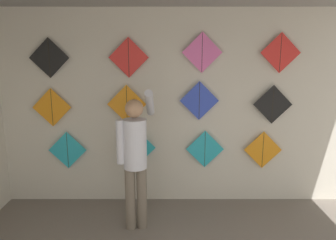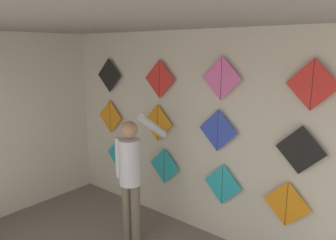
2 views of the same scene
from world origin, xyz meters
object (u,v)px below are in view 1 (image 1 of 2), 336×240
kite_3 (264,150)px  kite_6 (201,101)px  kite_9 (130,57)px  shopkeeper (136,153)px  kite_1 (138,148)px  kite_10 (203,52)px  kite_8 (51,58)px  kite_11 (282,53)px  kite_0 (69,150)px  kite_2 (206,149)px  kite_5 (128,104)px  kite_7 (274,105)px  kite_4 (53,107)px

kite_3 → kite_6: 1.19m
kite_3 → kite_9: size_ratio=1.00×
shopkeeper → kite_6: (0.84, 0.74, 0.53)m
kite_1 → kite_10: bearing=0.0°
kite_8 → kite_11: bearing=0.0°
kite_0 → kite_9: size_ratio=1.00×
kite_0 → kite_6: size_ratio=1.00×
shopkeeper → kite_10: kite_10 is taller
kite_0 → kite_2: 2.00m
kite_8 → shopkeeper: bearing=-31.1°
kite_5 → shopkeeper: bearing=-76.2°
kite_1 → kite_3: size_ratio=1.00×
kite_8 → kite_11: (3.18, 0.00, 0.07)m
kite_5 → kite_7: kite_5 is taller
kite_1 → kite_2: 1.00m
kite_3 → kite_4: (-3.03, 0.00, 0.63)m
kite_11 → kite_5: bearing=180.0°
kite_1 → kite_3: kite_1 is taller
kite_5 → kite_6: kite_6 is taller
kite_1 → kite_4: 1.33m
kite_1 → kite_2: kite_1 is taller
kite_1 → kite_11: bearing=0.0°
kite_2 → kite_7: bearing=0.0°
kite_0 → kite_9: kite_9 is taller
kite_2 → kite_11: bearing=0.0°
kite_8 → kite_10: size_ratio=1.00×
kite_0 → kite_5: size_ratio=1.00×
kite_6 → kite_11: bearing=0.0°
kite_0 → kite_5: (0.88, 0.00, 0.68)m
kite_9 → kite_1: bearing=0.0°
shopkeeper → kite_3: shopkeeper is taller
kite_9 → kite_0: bearing=180.0°
kite_5 → kite_7: size_ratio=1.00×
kite_0 → shopkeeper: bearing=-34.9°
kite_1 → kite_8: (-1.18, 0.00, 1.29)m
kite_1 → kite_3: (1.84, 0.00, -0.03)m
kite_6 → kite_7: size_ratio=1.00×
kite_3 → kite_6: bearing=180.0°
kite_6 → kite_5: bearing=180.0°
kite_2 → kite_11: 1.70m
kite_0 → kite_6: kite_6 is taller
kite_11 → kite_2: bearing=180.0°
kite_5 → kite_6: (1.03, 0.00, 0.05)m
kite_3 → kite_8: 3.29m
kite_5 → kite_8: kite_8 is taller
shopkeeper → kite_8: 1.83m
kite_7 → kite_10: bearing=180.0°
kite_4 → kite_11: bearing=0.0°
kite_6 → kite_9: bearing=180.0°
kite_4 → kite_7: bearing=0.0°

